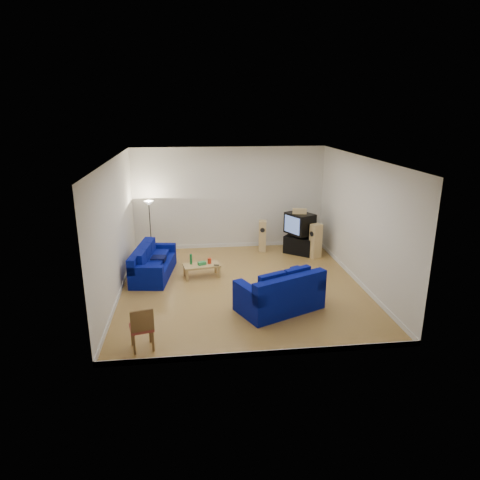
{
  "coord_description": "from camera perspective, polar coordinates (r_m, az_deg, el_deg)",
  "views": [
    {
      "loc": [
        -1.23,
        -9.94,
        4.31
      ],
      "look_at": [
        0.0,
        0.4,
        1.1
      ],
      "focal_mm": 32.0,
      "sensor_mm": 36.0,
      "label": 1
    }
  ],
  "objects": [
    {
      "name": "tissue_box",
      "position": [
        11.37,
        -5.1,
        -3.11
      ],
      "size": [
        0.24,
        0.19,
        0.09
      ],
      "primitive_type": "cube",
      "rotation": [
        0.0,
        0.0,
        0.43
      ],
      "color": "green",
      "rests_on": "coffee_table"
    },
    {
      "name": "television",
      "position": [
        13.12,
        7.96,
        2.19
      ],
      "size": [
        0.91,
        1.01,
        0.64
      ],
      "rotation": [
        0.0,
        0.0,
        -1.1
      ],
      "color": "black",
      "rests_on": "av_receiver"
    },
    {
      "name": "room",
      "position": [
        10.39,
        0.26,
        1.69
      ],
      "size": [
        6.01,
        6.51,
        3.21
      ],
      "color": "brown",
      "rests_on": "ground"
    },
    {
      "name": "sofa_loveseat",
      "position": [
        9.58,
        5.47,
        -7.4
      ],
      "size": [
        2.08,
        1.68,
        0.91
      ],
      "rotation": [
        0.0,
        0.0,
        0.43
      ],
      "color": "#050C69",
      "rests_on": "ground"
    },
    {
      "name": "speaker_left",
      "position": [
        13.38,
        3.0,
        0.54
      ],
      "size": [
        0.27,
        0.33,
        0.98
      ],
      "rotation": [
        0.0,
        0.0,
        -0.17
      ],
      "color": "tan",
      "rests_on": "ground"
    },
    {
      "name": "floor_lamp",
      "position": [
        13.03,
        -12.01,
        3.85
      ],
      "size": [
        0.29,
        0.29,
        1.7
      ],
      "color": "black",
      "rests_on": "ground"
    },
    {
      "name": "centre_speaker",
      "position": [
        13.0,
        7.95,
        3.83
      ],
      "size": [
        0.45,
        0.26,
        0.15
      ],
      "primitive_type": "cube",
      "rotation": [
        0.0,
        0.0,
        -0.25
      ],
      "color": "tan",
      "rests_on": "television"
    },
    {
      "name": "av_receiver",
      "position": [
        13.26,
        7.8,
        0.7
      ],
      "size": [
        0.56,
        0.55,
        0.1
      ],
      "primitive_type": "cube",
      "rotation": [
        0.0,
        0.0,
        -0.74
      ],
      "color": "black",
      "rests_on": "tv_stand"
    },
    {
      "name": "coffee_table",
      "position": [
        11.42,
        -5.14,
        -3.52
      ],
      "size": [
        1.02,
        0.63,
        0.35
      ],
      "rotation": [
        0.0,
        0.0,
        0.17
      ],
      "color": "tan",
      "rests_on": "ground"
    },
    {
      "name": "speaker_right",
      "position": [
        12.94,
        10.05,
        -0.14
      ],
      "size": [
        0.38,
        0.34,
        1.05
      ],
      "rotation": [
        0.0,
        0.0,
        -1.17
      ],
      "color": "tan",
      "rests_on": "ground"
    },
    {
      "name": "sofa_three_seat",
      "position": [
        11.69,
        -11.7,
        -3.34
      ],
      "size": [
        1.15,
        2.14,
        0.79
      ],
      "rotation": [
        0.0,
        0.0,
        -1.71
      ],
      "color": "#050C69",
      "rests_on": "ground"
    },
    {
      "name": "dining_chair",
      "position": [
        8.19,
        -12.96,
        -11.2
      ],
      "size": [
        0.5,
        0.5,
        0.87
      ],
      "rotation": [
        0.0,
        0.0,
        0.24
      ],
      "color": "brown",
      "rests_on": "ground"
    },
    {
      "name": "remote",
      "position": [
        11.31,
        -3.16,
        -3.36
      ],
      "size": [
        0.15,
        0.07,
        0.02
      ],
      "primitive_type": "cube",
      "rotation": [
        0.0,
        0.0,
        -0.22
      ],
      "color": "black",
      "rests_on": "coffee_table"
    },
    {
      "name": "bottle",
      "position": [
        11.4,
        -6.55,
        -2.56
      ],
      "size": [
        0.07,
        0.07,
        0.28
      ],
      "primitive_type": "cylinder",
      "rotation": [
        0.0,
        0.0,
        0.12
      ],
      "color": "#197233",
      "rests_on": "coffee_table"
    },
    {
      "name": "tv_stand",
      "position": [
        13.33,
        7.93,
        -0.67
      ],
      "size": [
        1.01,
        0.94,
        0.54
      ],
      "primitive_type": "cube",
      "rotation": [
        0.0,
        0.0,
        -0.67
      ],
      "color": "black",
      "rests_on": "ground"
    },
    {
      "name": "red_canister",
      "position": [
        11.45,
        -4.09,
        -2.78
      ],
      "size": [
        0.12,
        0.12,
        0.14
      ],
      "primitive_type": "cylinder",
      "rotation": [
        0.0,
        0.0,
        0.14
      ],
      "color": "red",
      "rests_on": "coffee_table"
    }
  ]
}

